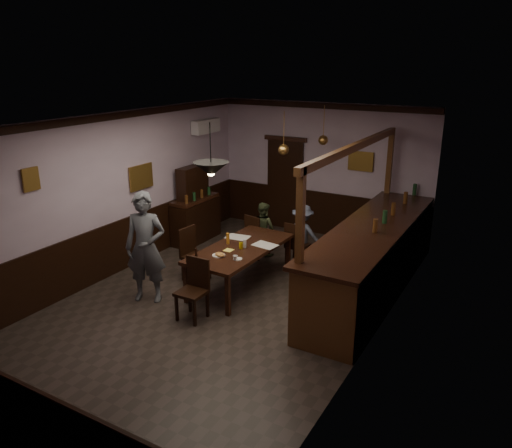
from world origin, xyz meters
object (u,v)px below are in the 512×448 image
Objects in this scene: chair_near at (194,286)px; bar_counter at (372,258)px; pendant_iron at (211,169)px; coffee_cup at (235,258)px; soda_can at (241,246)px; chair_far_left at (256,235)px; person_seated_right at (302,234)px; dining_table at (241,250)px; sideboard at (195,211)px; chair_side at (192,251)px; person_seated_left at (263,228)px; chair_far_right at (296,243)px; pendant_brass_mid at (284,150)px; pendant_brass_far at (323,140)px; person_standing at (146,248)px.

bar_counter is at bearing 45.82° from chair_near.
bar_counter is 5.64× the size of pendant_iron.
pendant_iron is at bearing -137.41° from coffee_cup.
chair_near reaches higher than soda_can.
chair_far_left is at bearing 101.19° from pendant_iron.
person_seated_right reaches higher than coffee_cup.
person_seated_right is at bearing 158.09° from bar_counter.
sideboard is (-2.11, 1.51, -0.01)m from dining_table.
sideboard reaches higher than chair_side.
person_seated_left is 0.24× the size of bar_counter.
pendant_brass_mid is at bearing 12.30° from chair_far_right.
pendant_brass_far is (0.83, 1.34, 1.80)m from chair_far_left.
person_standing reaches higher than sideboard.
dining_table is at bearing 26.05° from person_standing.
pendant_iron is at bearing -91.41° from dining_table.
pendant_iron is 3.45m from pendant_brass_far.
pendant_iron is at bearing 88.02° from chair_near.
bar_counter is 5.70× the size of pendant_brass_mid.
chair_far_right is 7.58× the size of soda_can.
bar_counter is at bearing -179.59° from person_seated_left.
pendant_brass_far is at bearing 81.90° from pendant_brass_mid.
chair_far_left is at bearing 171.14° from bar_counter.
sideboard reaches higher than chair_near.
chair_far_left is 1.12× the size of pendant_iron.
pendant_brass_far reaches higher than person_seated_right.
pendant_iron is (-0.50, -2.06, 1.79)m from chair_far_right.
person_seated_left is 2.95m from pendant_iron.
chair_side is at bearing -169.59° from dining_table.
bar_counter is (1.60, -0.65, 0.05)m from person_seated_right.
pendant_brass_mid is (0.22, 2.02, 0.01)m from pendant_iron.
pendant_iron reaches higher than chair_far_left.
chair_far_left is 2.56m from bar_counter.
coffee_cup is at bearing 122.55° from person_seated_left.
chair_far_right is at bearing 72.43° from soda_can.
coffee_cup is at bearing 80.12° from person_seated_right.
pendant_brass_far is (0.42, 3.42, 0.01)m from pendant_iron.
person_seated_right reaches higher than soda_can.
chair_side is 2.23m from person_seated_right.
chair_far_right is 0.94m from person_seated_left.
pendant_brass_far is at bearing 83.41° from chair_near.
chair_far_left is 11.44× the size of coffee_cup.
soda_can is at bearing 121.29° from person_seated_left.
bar_counter reaches higher than chair_near.
chair_far_right is at bearing -169.35° from chair_far_left.
pendant_brass_mid is at bearing -34.06° from chair_side.
chair_far_right is at bearing 176.89° from person_seated_left.
person_standing is 2.30× the size of pendant_iron.
person_standing is (-0.14, -1.05, 0.40)m from chair_side.
person_seated_right is 1.46× the size of pendant_iron.
pendant_brass_far is (1.48, 3.85, 1.36)m from person_standing.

